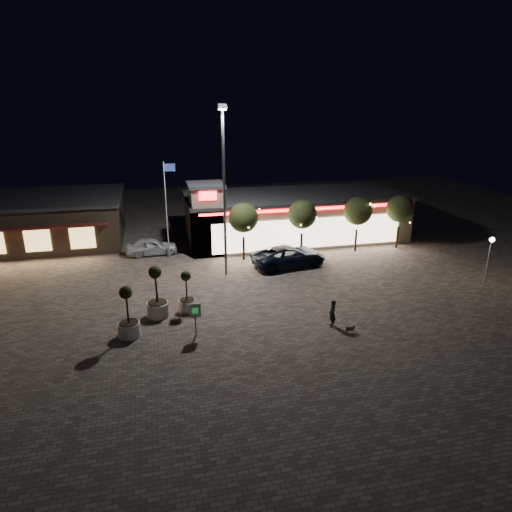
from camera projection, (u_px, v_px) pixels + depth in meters
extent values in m
plane|color=slate|center=(216.00, 325.00, 26.96)|extent=(90.00, 90.00, 0.00)
cube|color=gray|center=(295.00, 217.00, 43.17)|extent=(20.00, 8.00, 4.00)
cube|color=#262628|center=(295.00, 195.00, 42.46)|extent=(20.40, 8.40, 0.30)
cube|color=#FFE4BF|center=(309.00, 233.00, 39.58)|extent=(17.00, 0.12, 2.60)
cube|color=#FF1418|center=(310.00, 209.00, 38.85)|extent=(19.00, 0.10, 0.18)
cube|color=gray|center=(207.00, 221.00, 38.52)|extent=(2.60, 2.60, 5.80)
cube|color=#262628|center=(205.00, 185.00, 37.51)|extent=(3.00, 3.00, 0.30)
cube|color=#FF1418|center=(208.00, 196.00, 36.49)|extent=(1.40, 0.10, 0.70)
cube|color=#382D23|center=(31.00, 222.00, 41.67)|extent=(16.00, 10.00, 4.00)
cube|color=#262628|center=(27.00, 199.00, 40.97)|extent=(16.40, 10.40, 0.30)
cube|color=#591E19|center=(14.00, 229.00, 36.44)|extent=(14.40, 0.80, 0.15)
cube|color=#F1BE6C|center=(38.00, 241.00, 37.48)|extent=(2.00, 0.12, 1.80)
cube|color=#F1BE6C|center=(83.00, 238.00, 38.24)|extent=(2.00, 0.12, 1.80)
cylinder|color=gray|center=(224.00, 197.00, 32.78)|extent=(0.20, 0.20, 12.00)
cube|color=gray|center=(222.00, 106.00, 30.74)|extent=(0.60, 0.40, 0.35)
cube|color=white|center=(222.00, 109.00, 30.80)|extent=(0.45, 0.30, 0.08)
cylinder|color=white|center=(166.00, 211.00, 37.17)|extent=(0.10, 0.10, 8.00)
cube|color=navy|center=(169.00, 168.00, 36.11)|extent=(0.90, 0.04, 0.60)
cylinder|color=gray|center=(488.00, 262.00, 32.59)|extent=(0.12, 0.12, 3.20)
sphere|color=#FFE5B2|center=(492.00, 240.00, 32.03)|extent=(0.36, 0.36, 0.36)
cylinder|color=#332319|center=(244.00, 248.00, 37.62)|extent=(0.20, 0.20, 1.92)
sphere|color=#2D3819|center=(243.00, 218.00, 36.76)|extent=(2.42, 2.42, 2.42)
cylinder|color=#332319|center=(301.00, 244.00, 38.70)|extent=(0.20, 0.20, 1.92)
sphere|color=#2D3819|center=(302.00, 214.00, 37.84)|extent=(2.42, 2.42, 2.42)
cylinder|color=#332319|center=(356.00, 240.00, 39.78)|extent=(0.20, 0.20, 1.92)
sphere|color=#2D3819|center=(358.00, 211.00, 38.92)|extent=(2.42, 2.42, 2.42)
cylinder|color=#332319|center=(397.00, 237.00, 40.64)|extent=(0.20, 0.20, 1.92)
sphere|color=#2D3819|center=(400.00, 209.00, 39.78)|extent=(2.42, 2.42, 2.42)
imported|color=black|center=(289.00, 256.00, 36.21)|extent=(6.31, 3.64, 1.65)
imported|color=silver|center=(152.00, 247.00, 38.86)|extent=(4.32, 1.91, 1.45)
imported|color=black|center=(332.00, 314.00, 26.59)|extent=(0.44, 0.63, 1.64)
cube|color=#59514C|center=(350.00, 329.00, 26.04)|extent=(0.42, 0.19, 0.22)
sphere|color=#59514C|center=(354.00, 327.00, 26.05)|extent=(0.20, 0.20, 0.20)
cylinder|color=silver|center=(158.00, 309.00, 27.98)|extent=(1.34, 1.34, 0.89)
cylinder|color=black|center=(157.00, 302.00, 27.83)|extent=(1.16, 1.16, 0.07)
cylinder|color=#332319|center=(156.00, 287.00, 27.49)|extent=(0.11, 0.11, 2.01)
sphere|color=#2D3819|center=(155.00, 272.00, 27.17)|extent=(0.78, 0.78, 0.78)
cylinder|color=silver|center=(129.00, 330.00, 25.61)|extent=(1.24, 1.24, 0.83)
cylinder|color=black|center=(129.00, 323.00, 25.47)|extent=(1.07, 1.07, 0.06)
cylinder|color=#332319|center=(127.00, 307.00, 25.15)|extent=(0.10, 0.10, 1.86)
sphere|color=#2D3819|center=(126.00, 292.00, 24.86)|extent=(0.72, 0.72, 0.72)
cylinder|color=silver|center=(187.00, 305.00, 28.70)|extent=(1.09, 1.09, 0.73)
cylinder|color=black|center=(187.00, 300.00, 28.58)|extent=(0.94, 0.94, 0.05)
cylinder|color=#332319|center=(186.00, 287.00, 28.30)|extent=(0.09, 0.09, 1.63)
sphere|color=#2D3819|center=(186.00, 276.00, 28.05)|extent=(0.64, 0.64, 0.64)
cylinder|color=gray|center=(196.00, 326.00, 25.65)|extent=(0.08, 0.08, 1.20)
cube|color=white|center=(195.00, 311.00, 25.34)|extent=(0.65, 0.11, 0.85)
cube|color=#16872A|center=(195.00, 311.00, 25.30)|extent=(0.35, 0.05, 0.35)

